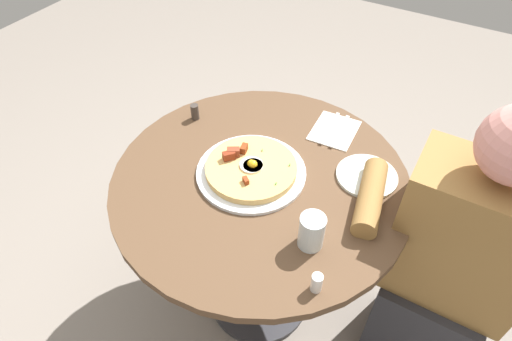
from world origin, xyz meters
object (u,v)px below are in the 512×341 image
(knife, at_px, (329,128))
(water_glass, at_px, (312,231))
(dining_table, at_px, (260,214))
(person_seated, at_px, (444,273))
(salt_shaker, at_px, (317,283))
(pizza_plate, at_px, (252,172))
(breakfast_pizza, at_px, (251,167))
(fork, at_px, (340,131))
(bread_plate, at_px, (367,176))
(pepper_shaker, at_px, (195,112))

(knife, relative_size, water_glass, 1.75)
(dining_table, relative_size, knife, 5.05)
(person_seated, height_order, salt_shaker, person_seated)
(person_seated, bearing_deg, knife, 158.70)
(pizza_plate, bearing_deg, breakfast_pizza, -177.16)
(person_seated, relative_size, breakfast_pizza, 4.08)
(fork, xyz_separation_m, water_glass, (0.11, -0.46, 0.04))
(bread_plate, relative_size, water_glass, 1.81)
(bread_plate, distance_m, salt_shaker, 0.42)
(person_seated, xyz_separation_m, pizza_plate, (-0.62, -0.12, 0.24))
(breakfast_pizza, xyz_separation_m, knife, (0.12, 0.31, -0.02))
(person_seated, relative_size, pepper_shaker, 20.28)
(bread_plate, xyz_separation_m, salt_shaker, (0.02, -0.42, 0.02))
(person_seated, xyz_separation_m, fork, (-0.46, 0.20, 0.24))
(bread_plate, relative_size, salt_shaker, 3.31)
(bread_plate, bearing_deg, knife, 140.97)
(dining_table, height_order, person_seated, person_seated)
(pizza_plate, distance_m, salt_shaker, 0.43)
(pepper_shaker, bearing_deg, water_glass, -26.06)
(person_seated, distance_m, knife, 0.59)
(dining_table, distance_m, knife, 0.37)
(person_seated, relative_size, water_glass, 11.06)
(bread_plate, relative_size, fork, 1.03)
(knife, bearing_deg, pepper_shaker, 109.10)
(pizza_plate, xyz_separation_m, fork, (0.16, 0.31, 0.00))
(person_seated, distance_m, pizza_plate, 0.68)
(pepper_shaker, bearing_deg, salt_shaker, -31.60)
(fork, xyz_separation_m, knife, (-0.04, -0.00, 0.00))
(person_seated, relative_size, fork, 6.31)
(breakfast_pizza, height_order, fork, breakfast_pizza)
(dining_table, distance_m, water_glass, 0.36)
(fork, distance_m, water_glass, 0.48)
(pizza_plate, height_order, pepper_shaker, pepper_shaker)
(water_glass, distance_m, pepper_shaker, 0.64)
(dining_table, bearing_deg, bread_plate, 30.31)
(breakfast_pizza, distance_m, pepper_shaker, 0.33)
(breakfast_pizza, height_order, water_glass, water_glass)
(knife, bearing_deg, water_glass, -166.31)
(knife, bearing_deg, salt_shaker, -163.33)
(bread_plate, distance_m, water_glass, 0.31)
(knife, bearing_deg, pizza_plate, 154.94)
(salt_shaker, distance_m, pepper_shaker, 0.75)
(water_glass, bearing_deg, pepper_shaker, 153.94)
(fork, distance_m, pepper_shaker, 0.50)
(pizza_plate, relative_size, water_glass, 3.27)
(salt_shaker, height_order, pepper_shaker, same)
(dining_table, bearing_deg, knife, 73.99)
(person_seated, relative_size, pizza_plate, 3.39)
(water_glass, height_order, salt_shaker, water_glass)
(dining_table, xyz_separation_m, pepper_shaker, (-0.34, 0.14, 0.20))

